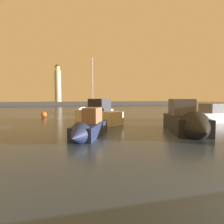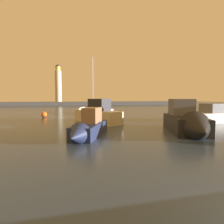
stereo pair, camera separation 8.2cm
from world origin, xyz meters
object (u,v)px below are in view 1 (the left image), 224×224
(motorboat_0, at_px, (88,128))
(mooring_buoy, at_px, (44,114))
(motorboat_1, at_px, (93,114))
(motorboat_3, at_px, (188,122))
(sailboat_moored, at_px, (95,111))
(lighthouse, at_px, (58,84))

(motorboat_0, relative_size, mooring_buoy, 7.24)
(motorboat_1, distance_m, motorboat_3, 10.79)
(sailboat_moored, height_order, mooring_buoy, sailboat_moored)
(lighthouse, height_order, mooring_buoy, lighthouse)
(motorboat_0, xyz_separation_m, sailboat_moored, (3.58, 19.43, -0.11))
(lighthouse, distance_m, motorboat_1, 53.08)
(motorboat_1, bearing_deg, lighthouse, 96.43)
(lighthouse, height_order, motorboat_0, lighthouse)
(lighthouse, height_order, motorboat_3, lighthouse)
(motorboat_1, relative_size, sailboat_moored, 0.78)
(motorboat_1, xyz_separation_m, motorboat_3, (6.40, -8.69, -0.04))
(motorboat_3, bearing_deg, sailboat_moored, 102.63)
(motorboat_0, relative_size, sailboat_moored, 0.61)
(lighthouse, distance_m, motorboat_0, 61.19)
(lighthouse, distance_m, sailboat_moored, 42.59)
(motorboat_0, bearing_deg, motorboat_1, 79.07)
(sailboat_moored, distance_m, mooring_buoy, 9.09)
(lighthouse, xyz_separation_m, sailboat_moored, (7.86, -41.15, -7.64))
(lighthouse, distance_m, motorboat_3, 62.59)
(motorboat_1, relative_size, mooring_buoy, 9.29)
(motorboat_0, bearing_deg, motorboat_3, -2.58)
(mooring_buoy, bearing_deg, lighthouse, 89.50)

